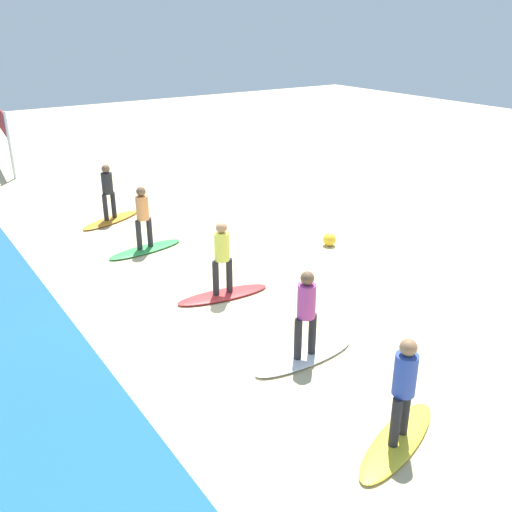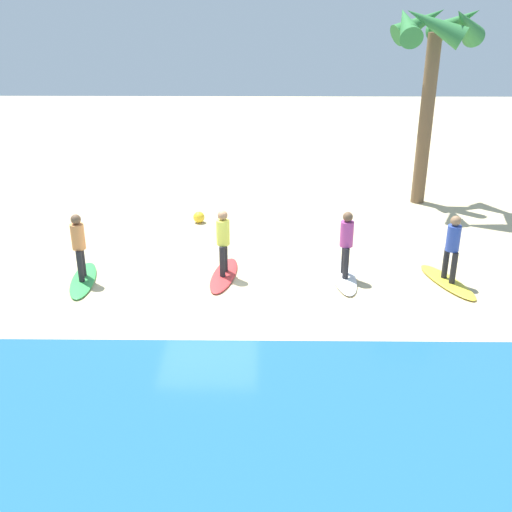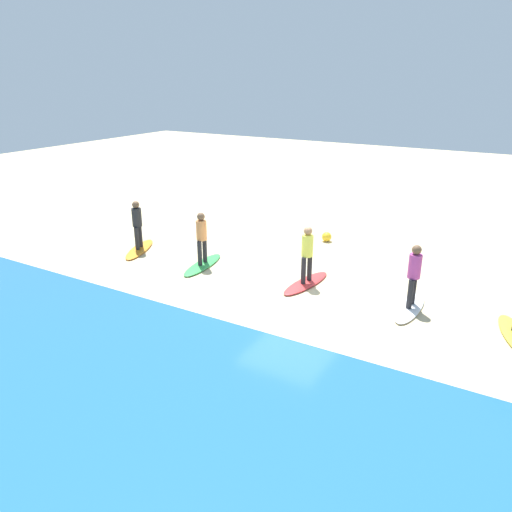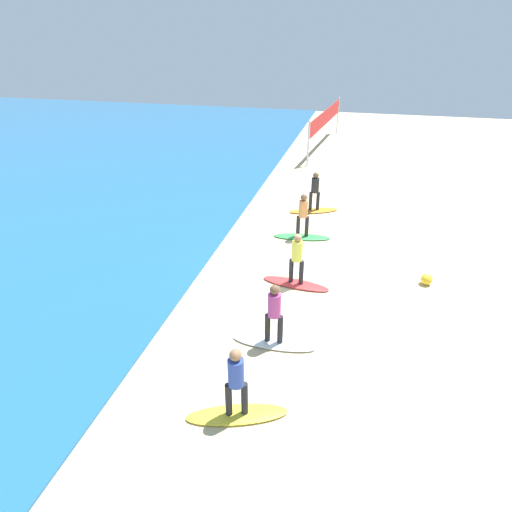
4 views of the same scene
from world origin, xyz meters
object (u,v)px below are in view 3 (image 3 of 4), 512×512
object	(u,v)px
surfboard_red	(306,283)
surfer_green	(202,235)
surfboard_white	(410,307)
surfer_white	(414,271)
surfboard_green	(203,265)
surfer_orange	(137,221)
surfboard_orange	(140,249)
beach_ball	(327,237)
surfer_red	(307,250)

from	to	relation	value
surfboard_red	surfer_green	xyz separation A→B (m)	(3.41, 0.32, 0.99)
surfboard_white	surfer_white	size ratio (longest dim) A/B	1.28
surfboard_green	surfboard_red	bearing A→B (deg)	88.34
surfer_green	surfer_white	bearing A→B (deg)	-177.78
surfboard_green	surfer_orange	distance (m)	2.91
surfboard_white	surfboard_orange	bearing A→B (deg)	-89.29
surfboard_orange	surfer_green	bearing A→B (deg)	65.55
beach_ball	surfboard_red	bearing A→B (deg)	104.39
surfer_white	surfboard_green	size ratio (longest dim) A/B	0.78
surfboard_red	surfer_red	size ratio (longest dim) A/B	1.28
surfer_red	surfer_orange	xyz separation A→B (m)	(6.15, 0.23, 0.00)
surfboard_green	beach_ball	world-z (taller)	beach_ball
surfboard_orange	beach_ball	size ratio (longest dim) A/B	6.05
beach_ball	surfboard_white	bearing A→B (deg)	134.88
surfer_green	beach_ball	size ratio (longest dim) A/B	4.73
surfboard_red	surfboard_orange	distance (m)	6.15
surfboard_green	surfer_red	bearing A→B (deg)	88.34
beach_ball	surfboard_green	bearing A→B (deg)	60.35
surfer_white	surfer_orange	world-z (taller)	same
surfboard_red	surfer_orange	world-z (taller)	surfer_orange
surfboard_red	surfer_green	distance (m)	3.57
surfboard_red	surfer_red	distance (m)	0.99
surfer_white	surfer_green	distance (m)	6.38
surfboard_white	surfboard_orange	size ratio (longest dim) A/B	1.00
surfboard_white	surfer_orange	bearing A→B (deg)	-89.29
surfboard_red	beach_ball	xyz separation A→B (m)	(1.00, -3.91, 0.13)
surfer_red	surfboard_orange	xyz separation A→B (m)	(6.15, 0.23, -0.99)
surfboard_red	beach_ball	distance (m)	4.04
surfer_red	surfboard_white	bearing A→B (deg)	178.53
surfer_white	surfboard_green	distance (m)	6.46
surfboard_white	surfboard_green	bearing A→B (deg)	-88.05
surfboard_white	surfer_green	bearing A→B (deg)	-88.05
surfboard_red	surfboard_green	xyz separation A→B (m)	(3.41, 0.32, 0.00)
surfer_white	surfboard_green	xyz separation A→B (m)	(6.38, 0.25, -0.99)
surfboard_red	surfboard_orange	xyz separation A→B (m)	(6.15, 0.23, 0.00)
surfboard_white	surfboard_red	bearing A→B (deg)	-91.74
surfer_red	surfboard_green	xyz separation A→B (m)	(3.41, 0.32, -0.99)
surfer_white	surfboard_orange	world-z (taller)	surfer_white
surfer_orange	surfer_green	bearing A→B (deg)	178.10
surfboard_white	surfer_orange	xyz separation A→B (m)	(9.11, 0.16, 0.99)
surfboard_green	surfboard_orange	distance (m)	2.74
surfboard_red	surfer_orange	bearing A→B (deg)	-80.16
surfboard_white	surfboard_orange	distance (m)	9.11
surfboard_white	surfer_red	world-z (taller)	surfer_red
surfboard_green	surfer_white	bearing A→B (deg)	85.15
surfer_orange	beach_ball	distance (m)	6.66
surfer_red	beach_ball	xyz separation A→B (m)	(1.00, -3.91, -0.86)
beach_ball	surfer_green	bearing A→B (deg)	60.35
surfboard_red	beach_ball	size ratio (longest dim) A/B	6.05
surfboard_red	beach_ball	world-z (taller)	beach_ball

